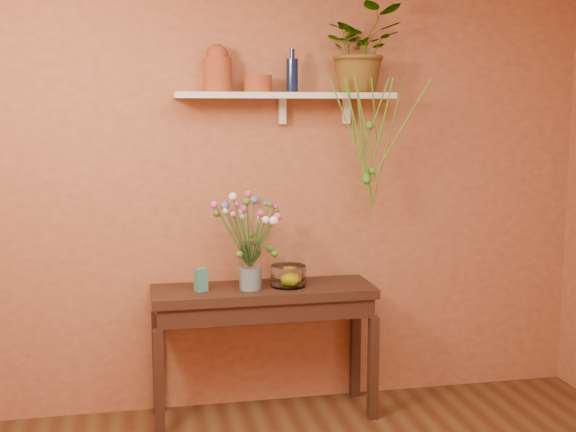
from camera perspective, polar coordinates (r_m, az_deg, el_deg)
room at (r=2.65m, az=6.79°, el=-2.56°), size 4.04×4.04×2.70m
sideboard at (r=4.45m, az=-1.88°, el=-6.91°), size 1.31×0.42×0.80m
wall_shelf at (r=4.43m, az=-0.09°, el=9.16°), size 1.30×0.24×0.19m
terracotta_jug at (r=4.39m, az=-5.44°, el=11.13°), size 0.17×0.17×0.27m
terracotta_pot at (r=4.40m, az=-2.33°, el=10.10°), size 0.20×0.20×0.10m
blue_bottle at (r=4.44m, az=0.32°, el=10.78°), size 0.09×0.09×0.25m
spider_plant at (r=4.54m, az=5.61°, el=12.60°), size 0.48×0.42×0.51m
plant_fronds at (r=4.40m, az=6.28°, el=5.15°), size 0.59×0.27×0.82m
glass_vase at (r=4.35m, az=-2.91°, el=-4.15°), size 0.13×0.13×0.27m
bouquet at (r=4.28m, az=-3.01°, el=-0.28°), size 0.43×0.44×0.44m
glass_bowl at (r=4.43m, az=0.02°, el=-4.67°), size 0.21×0.21×0.13m
lemon at (r=4.44m, az=0.15°, el=-4.80°), size 0.08×0.08×0.08m
carton at (r=4.34m, az=-6.69°, el=-4.88°), size 0.08×0.07×0.13m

